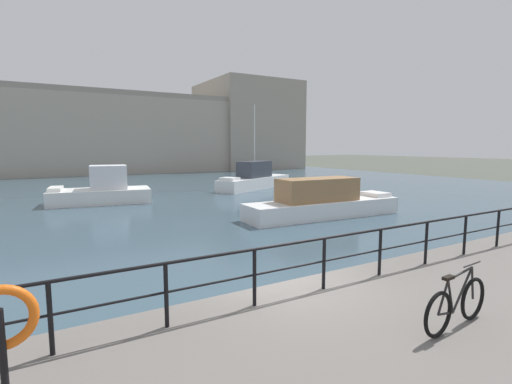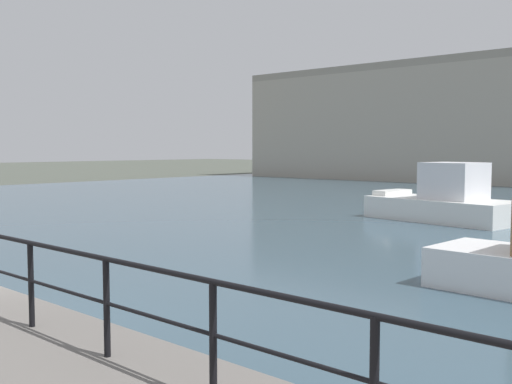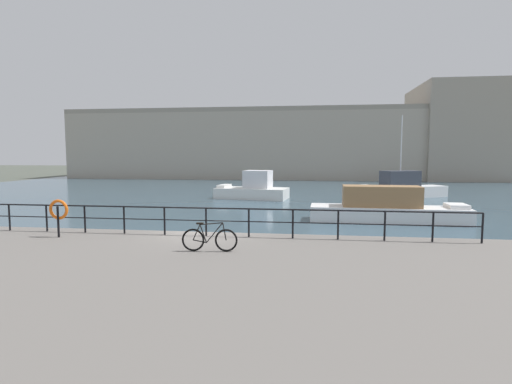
% 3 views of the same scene
% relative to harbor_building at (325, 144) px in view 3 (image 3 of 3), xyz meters
% --- Properties ---
extents(ground_plane, '(240.00, 240.00, 0.00)m').
position_rel_harbor_building_xyz_m(ground_plane, '(-6.76, -53.87, -5.84)').
color(ground_plane, '#4C5147').
extents(water_basin, '(80.00, 60.00, 0.01)m').
position_rel_harbor_building_xyz_m(water_basin, '(-6.76, -23.67, -5.84)').
color(water_basin, '#385160').
rests_on(water_basin, ground_plane).
extents(quay_promenade, '(56.00, 13.00, 0.97)m').
position_rel_harbor_building_xyz_m(quay_promenade, '(-6.76, -60.37, -5.36)').
color(quay_promenade, slate).
rests_on(quay_promenade, ground_plane).
extents(harbor_building, '(71.50, 16.33, 14.92)m').
position_rel_harbor_building_xyz_m(harbor_building, '(0.00, 0.00, 0.00)').
color(harbor_building, '#A89E8E').
rests_on(harbor_building, ground_plane).
extents(moored_white_yacht, '(9.13, 5.95, 7.55)m').
position_rel_harbor_building_xyz_m(moored_white_yacht, '(5.81, -30.67, -4.92)').
color(moored_white_yacht, white).
rests_on(moored_white_yacht, water_basin).
extents(moored_red_daysailer, '(6.75, 3.79, 2.56)m').
position_rel_harbor_building_xyz_m(moored_red_daysailer, '(-7.59, -33.24, -4.96)').
color(moored_red_daysailer, white).
rests_on(moored_red_daysailer, water_basin).
extents(moored_small_launch, '(9.17, 2.55, 2.14)m').
position_rel_harbor_building_xyz_m(moored_small_launch, '(2.02, -44.62, -5.01)').
color(moored_small_launch, white).
rests_on(moored_small_launch, water_basin).
extents(quay_railing, '(19.51, 0.07, 1.08)m').
position_rel_harbor_building_xyz_m(quay_railing, '(-6.38, -54.62, -4.14)').
color(quay_railing, black).
rests_on(quay_railing, quay_promenade).
extents(parked_bicycle, '(1.77, 0.20, 0.98)m').
position_rel_harbor_building_xyz_m(parked_bicycle, '(-5.65, -56.96, -4.48)').
color(parked_bicycle, black).
rests_on(parked_bicycle, quay_promenade).
extents(life_ring_stand, '(0.75, 0.16, 1.40)m').
position_rel_harbor_building_xyz_m(life_ring_stand, '(-11.71, -55.53, -3.90)').
color(life_ring_stand, black).
rests_on(life_ring_stand, quay_promenade).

